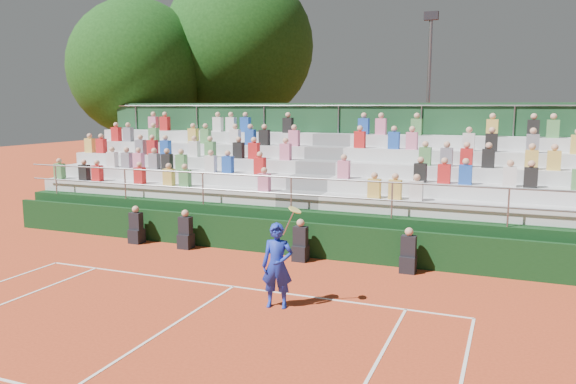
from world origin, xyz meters
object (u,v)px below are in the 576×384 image
at_px(tree_east, 238,47).
at_px(floodlight_mast, 428,94).
at_px(tree_west, 137,68).
at_px(tennis_player, 277,265).

relative_size(tree_east, floodlight_mast, 1.33).
height_order(tree_west, tree_east, tree_east).
bearing_deg(tree_west, floodlight_mast, 12.30).
bearing_deg(tree_east, tree_west, -136.79).
relative_size(tree_west, floodlight_mast, 1.12).
distance_m(tennis_player, tree_east, 18.55).
distance_m(tree_west, floodlight_mast, 13.50).
xyz_separation_m(tree_east, floodlight_mast, (9.52, -0.53, -2.39)).
bearing_deg(tennis_player, floodlight_mast, 86.35).
relative_size(tree_west, tree_east, 0.84).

